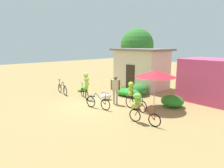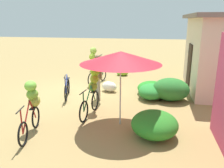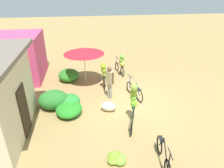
{
  "view_description": "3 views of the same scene",
  "coord_description": "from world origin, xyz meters",
  "px_view_note": "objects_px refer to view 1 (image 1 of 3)",
  "views": [
    {
      "loc": [
        9.33,
        -6.86,
        3.61
      ],
      "look_at": [
        0.3,
        1.1,
        1.2
      ],
      "focal_mm": 32.07,
      "sensor_mm": 36.0,
      "label": 1
    },
    {
      "loc": [
        8.88,
        3.15,
        2.99
      ],
      "look_at": [
        1.14,
        1.66,
        0.79
      ],
      "focal_mm": 36.81,
      "sensor_mm": 36.0,
      "label": 2
    },
    {
      "loc": [
        -8.47,
        2.22,
        5.41
      ],
      "look_at": [
        0.09,
        0.99,
        1.12
      ],
      "focal_mm": 32.9,
      "sensor_mm": 36.0,
      "label": 3
    }
  ],
  "objects_px": {
    "shop_pink": "(210,80)",
    "bicycle_leftmost": "(62,89)",
    "person_vendor": "(115,87)",
    "produce_sack": "(106,97)",
    "building_low": "(141,68)",
    "bicycle_center_loaded": "(98,103)",
    "bicycle_by_shop": "(133,94)",
    "banana_pile_on_ground": "(82,90)",
    "bicycle_rightmost": "(139,105)",
    "bicycle_near_pile": "(86,85)",
    "tree_behind_building": "(137,45)",
    "market_umbrella": "(155,74)"
  },
  "relations": [
    {
      "from": "person_vendor",
      "to": "banana_pile_on_ground",
      "type": "bearing_deg",
      "value": 175.33
    },
    {
      "from": "bicycle_by_shop",
      "to": "banana_pile_on_ground",
      "type": "height_order",
      "value": "bicycle_by_shop"
    },
    {
      "from": "bicycle_rightmost",
      "to": "produce_sack",
      "type": "distance_m",
      "value": 4.24
    },
    {
      "from": "bicycle_center_loaded",
      "to": "bicycle_rightmost",
      "type": "height_order",
      "value": "bicycle_rightmost"
    },
    {
      "from": "bicycle_by_shop",
      "to": "building_low",
      "type": "bearing_deg",
      "value": 126.04
    },
    {
      "from": "market_umbrella",
      "to": "bicycle_leftmost",
      "type": "bearing_deg",
      "value": -160.28
    },
    {
      "from": "market_umbrella",
      "to": "person_vendor",
      "type": "bearing_deg",
      "value": -149.44
    },
    {
      "from": "shop_pink",
      "to": "person_vendor",
      "type": "relative_size",
      "value": 1.83
    },
    {
      "from": "tree_behind_building",
      "to": "bicycle_by_shop",
      "type": "xyz_separation_m",
      "value": [
        6.3,
        -7.38,
        -2.61
      ]
    },
    {
      "from": "bicycle_leftmost",
      "to": "bicycle_rightmost",
      "type": "height_order",
      "value": "bicycle_rightmost"
    },
    {
      "from": "bicycle_by_shop",
      "to": "bicycle_leftmost",
      "type": "bearing_deg",
      "value": -167.28
    },
    {
      "from": "bicycle_near_pile",
      "to": "bicycle_center_loaded",
      "type": "height_order",
      "value": "bicycle_near_pile"
    },
    {
      "from": "bicycle_near_pile",
      "to": "bicycle_leftmost",
      "type": "bearing_deg",
      "value": -169.74
    },
    {
      "from": "bicycle_leftmost",
      "to": "produce_sack",
      "type": "relative_size",
      "value": 2.45
    },
    {
      "from": "bicycle_near_pile",
      "to": "bicycle_rightmost",
      "type": "distance_m",
      "value": 4.96
    },
    {
      "from": "bicycle_center_loaded",
      "to": "bicycle_by_shop",
      "type": "bearing_deg",
      "value": 47.34
    },
    {
      "from": "bicycle_near_pile",
      "to": "tree_behind_building",
      "type": "bearing_deg",
      "value": 109.69
    },
    {
      "from": "produce_sack",
      "to": "person_vendor",
      "type": "relative_size",
      "value": 0.4
    },
    {
      "from": "building_low",
      "to": "shop_pink",
      "type": "height_order",
      "value": "building_low"
    },
    {
      "from": "building_low",
      "to": "bicycle_near_pile",
      "type": "height_order",
      "value": "building_low"
    },
    {
      "from": "shop_pink",
      "to": "market_umbrella",
      "type": "bearing_deg",
      "value": -109.07
    },
    {
      "from": "building_low",
      "to": "bicycle_center_loaded",
      "type": "bearing_deg",
      "value": -70.95
    },
    {
      "from": "building_low",
      "to": "bicycle_rightmost",
      "type": "relative_size",
      "value": 2.85
    },
    {
      "from": "building_low",
      "to": "produce_sack",
      "type": "xyz_separation_m",
      "value": [
        1.06,
        -4.68,
        -1.42
      ]
    },
    {
      "from": "shop_pink",
      "to": "produce_sack",
      "type": "relative_size",
      "value": 4.57
    },
    {
      "from": "shop_pink",
      "to": "bicycle_center_loaded",
      "type": "relative_size",
      "value": 1.98
    },
    {
      "from": "bicycle_leftmost",
      "to": "bicycle_near_pile",
      "type": "xyz_separation_m",
      "value": [
        2.43,
        0.44,
        0.65
      ]
    },
    {
      "from": "building_low",
      "to": "bicycle_leftmost",
      "type": "relative_size",
      "value": 2.65
    },
    {
      "from": "bicycle_center_loaded",
      "to": "banana_pile_on_ground",
      "type": "height_order",
      "value": "bicycle_center_loaded"
    },
    {
      "from": "bicycle_by_shop",
      "to": "produce_sack",
      "type": "bearing_deg",
      "value": 178.48
    },
    {
      "from": "shop_pink",
      "to": "bicycle_leftmost",
      "type": "xyz_separation_m",
      "value": [
        -7.88,
        -6.31,
        -0.99
      ]
    },
    {
      "from": "shop_pink",
      "to": "market_umbrella",
      "type": "relative_size",
      "value": 1.4
    },
    {
      "from": "person_vendor",
      "to": "building_low",
      "type": "bearing_deg",
      "value": 114.08
    },
    {
      "from": "person_vendor",
      "to": "bicycle_by_shop",
      "type": "bearing_deg",
      "value": 6.67
    },
    {
      "from": "bicycle_leftmost",
      "to": "bicycle_center_loaded",
      "type": "height_order",
      "value": "bicycle_leftmost"
    },
    {
      "from": "bicycle_rightmost",
      "to": "banana_pile_on_ground",
      "type": "distance_m",
      "value": 7.25
    },
    {
      "from": "bicycle_near_pile",
      "to": "market_umbrella",
      "type": "bearing_deg",
      "value": 24.91
    },
    {
      "from": "bicycle_leftmost",
      "to": "bicycle_rightmost",
      "type": "distance_m",
      "value": 7.39
    },
    {
      "from": "banana_pile_on_ground",
      "to": "produce_sack",
      "type": "relative_size",
      "value": 1.02
    },
    {
      "from": "banana_pile_on_ground",
      "to": "produce_sack",
      "type": "xyz_separation_m",
      "value": [
        3.09,
        -0.13,
        0.07
      ]
    },
    {
      "from": "bicycle_leftmost",
      "to": "produce_sack",
      "type": "height_order",
      "value": "bicycle_leftmost"
    },
    {
      "from": "bicycle_rightmost",
      "to": "banana_pile_on_ground",
      "type": "relative_size",
      "value": 2.23
    },
    {
      "from": "tree_behind_building",
      "to": "banana_pile_on_ground",
      "type": "xyz_separation_m",
      "value": [
        0.82,
        -7.19,
        -3.34
      ]
    },
    {
      "from": "market_umbrella",
      "to": "banana_pile_on_ground",
      "type": "height_order",
      "value": "market_umbrella"
    },
    {
      "from": "building_low",
      "to": "produce_sack",
      "type": "distance_m",
      "value": 5.01
    },
    {
      "from": "bicycle_center_loaded",
      "to": "banana_pile_on_ground",
      "type": "bearing_deg",
      "value": 158.63
    },
    {
      "from": "bicycle_rightmost",
      "to": "bicycle_leftmost",
      "type": "bearing_deg",
      "value": -179.73
    },
    {
      "from": "shop_pink",
      "to": "person_vendor",
      "type": "height_order",
      "value": "shop_pink"
    },
    {
      "from": "building_low",
      "to": "produce_sack",
      "type": "height_order",
      "value": "building_low"
    },
    {
      "from": "tree_behind_building",
      "to": "bicycle_rightmost",
      "type": "distance_m",
      "value": 12.01
    }
  ]
}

